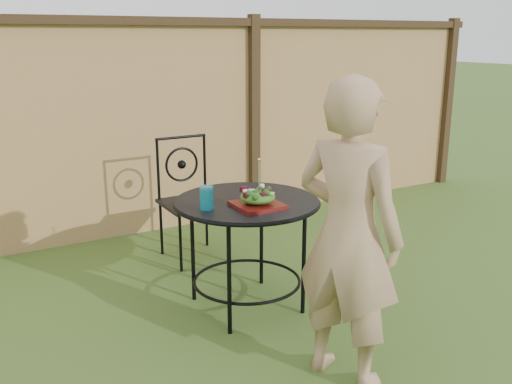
% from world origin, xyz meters
% --- Properties ---
extents(ground, '(60.00, 60.00, 0.00)m').
position_xyz_m(ground, '(0.00, 0.00, 0.00)').
color(ground, '#2A4E19').
rests_on(ground, ground).
extents(fence, '(8.00, 0.12, 1.90)m').
position_xyz_m(fence, '(-0.00, 2.19, 0.95)').
color(fence, tan).
rests_on(fence, ground).
extents(patio_table, '(0.92, 0.92, 0.72)m').
position_xyz_m(patio_table, '(0.27, 0.44, 0.59)').
color(patio_table, black).
rests_on(patio_table, ground).
extents(patio_chair, '(0.46, 0.46, 0.95)m').
position_xyz_m(patio_chair, '(0.32, 1.44, 0.50)').
color(patio_chair, black).
rests_on(patio_chair, ground).
extents(diner, '(0.55, 0.66, 1.55)m').
position_xyz_m(diner, '(0.32, -0.50, 0.78)').
color(diner, tan).
rests_on(diner, ground).
extents(salad_plate, '(0.27, 0.27, 0.02)m').
position_xyz_m(salad_plate, '(0.26, 0.27, 0.74)').
color(salad_plate, '#45090A').
rests_on(salad_plate, patio_table).
extents(salad, '(0.21, 0.21, 0.08)m').
position_xyz_m(salad, '(0.26, 0.27, 0.79)').
color(salad, '#235614').
rests_on(salad, salad_plate).
extents(fork, '(0.01, 0.01, 0.18)m').
position_xyz_m(fork, '(0.27, 0.27, 0.92)').
color(fork, silver).
rests_on(fork, salad).
extents(drinking_glass, '(0.08, 0.08, 0.14)m').
position_xyz_m(drinking_glass, '(-0.03, 0.38, 0.79)').
color(drinking_glass, '#0D7E9A').
rests_on(drinking_glass, patio_table).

